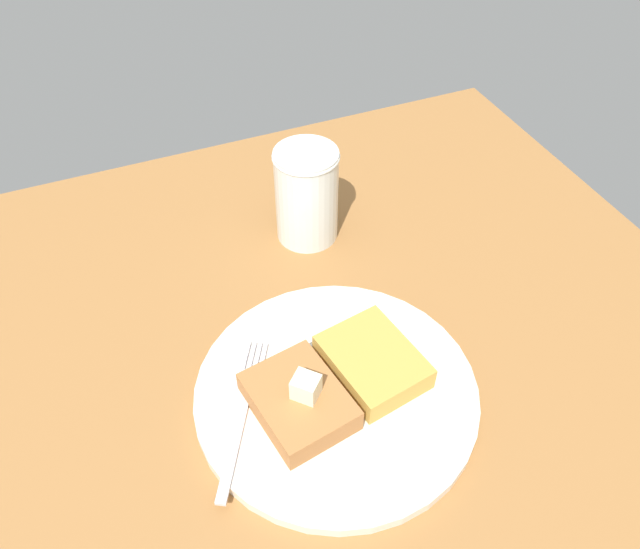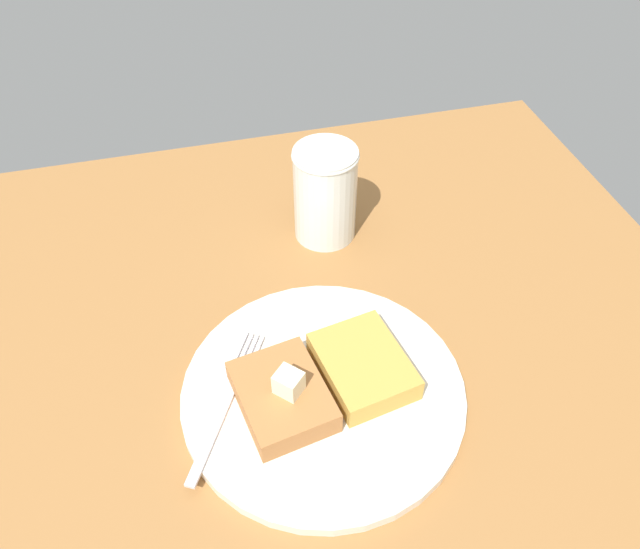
# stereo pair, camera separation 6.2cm
# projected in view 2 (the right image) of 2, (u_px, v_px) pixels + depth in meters

# --- Properties ---
(table_surface) EXTENTS (1.01, 1.01, 0.02)m
(table_surface) POSITION_uv_depth(u_px,v_px,m) (243.00, 496.00, 0.52)
(table_surface) COLOR #996635
(table_surface) RESTS_ON ground
(plate) EXTENTS (0.26, 0.26, 0.01)m
(plate) POSITION_uv_depth(u_px,v_px,m) (319.00, 393.00, 0.57)
(plate) COLOR silver
(plate) RESTS_ON table_surface
(toast_slice_left) EXTENTS (0.09, 0.10, 0.02)m
(toast_slice_left) POSITION_uv_depth(u_px,v_px,m) (277.00, 397.00, 0.54)
(toast_slice_left) COLOR #A96B39
(toast_slice_left) RESTS_ON plate
(toast_slice_middle) EXTENTS (0.09, 0.10, 0.02)m
(toast_slice_middle) POSITION_uv_depth(u_px,v_px,m) (358.00, 367.00, 0.56)
(toast_slice_middle) COLOR gold
(toast_slice_middle) RESTS_ON plate
(butter_pat_primary) EXTENTS (0.03, 0.03, 0.02)m
(butter_pat_primary) POSITION_uv_depth(u_px,v_px,m) (283.00, 384.00, 0.52)
(butter_pat_primary) COLOR #F1ECC5
(butter_pat_primary) RESTS_ON toast_slice_left
(fork) EXTENTS (0.09, 0.15, 0.00)m
(fork) POSITION_uv_depth(u_px,v_px,m) (224.00, 395.00, 0.56)
(fork) COLOR silver
(fork) RESTS_ON plate
(syrup_jar) EXTENTS (0.07, 0.07, 0.11)m
(syrup_jar) POSITION_uv_depth(u_px,v_px,m) (321.00, 199.00, 0.69)
(syrup_jar) COLOR #381B0B
(syrup_jar) RESTS_ON table_surface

